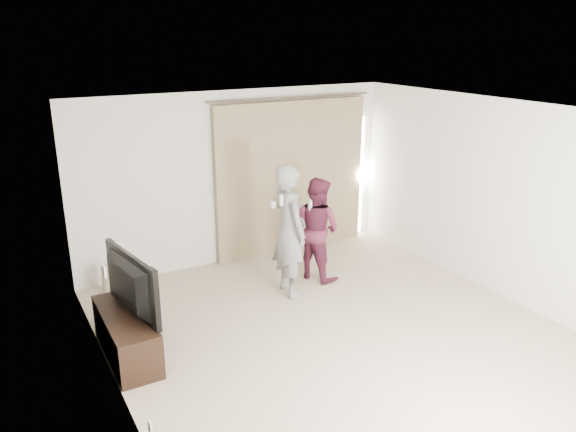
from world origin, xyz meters
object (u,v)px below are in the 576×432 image
object	(u,v)px
tv	(122,286)
person_man	(290,231)
tv_console	(127,335)
person_woman	(317,228)

from	to	relation	value
tv	person_man	distance (m)	2.37
tv_console	person_man	world-z (taller)	person_man
person_man	tv_console	bearing A→B (deg)	-168.18
tv_console	person_woman	bearing A→B (deg)	14.58
tv	person_woman	size ratio (longest dim) A/B	0.79
person_man	person_woman	distance (m)	0.68
person_woman	tv	bearing A→B (deg)	-165.42
tv_console	tv	xyz separation A→B (m)	(0.00, 0.00, 0.59)
tv	person_woman	bearing A→B (deg)	-85.15
tv_console	tv	distance (m)	0.59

